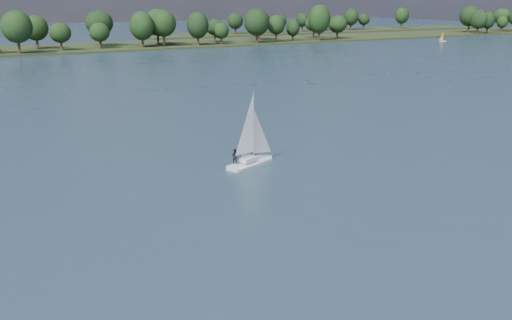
{
  "coord_description": "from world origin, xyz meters",
  "views": [
    {
      "loc": [
        -40.6,
        -14.36,
        19.04
      ],
      "look_at": [
        -12.29,
        36.15,
        2.5
      ],
      "focal_mm": 40.0,
      "sensor_mm": 36.0,
      "label": 1
    }
  ],
  "objects": [
    {
      "name": "far_shore",
      "position": [
        0.0,
        212.0,
        0.0
      ],
      "size": [
        660.0,
        40.0,
        1.5
      ],
      "primitive_type": "cube",
      "color": "black",
      "rests_on": "ground"
    },
    {
      "name": "treeline",
      "position": [
        -13.14,
        208.34,
        8.08
      ],
      "size": [
        561.85,
        74.5,
        17.82
      ],
      "color": "black",
      "rests_on": "ground"
    },
    {
      "name": "dinghy_orange",
      "position": [
        161.11,
        172.98,
        1.07
      ],
      "size": [
        3.0,
        2.44,
        4.53
      ],
      "rotation": [
        0.0,
        0.0,
        -0.55
      ],
      "color": "white",
      "rests_on": "ground"
    },
    {
      "name": "far_shore_back",
      "position": [
        160.0,
        260.0,
        0.0
      ],
      "size": [
        220.0,
        30.0,
        1.4
      ],
      "primitive_type": "cube",
      "color": "black",
      "rests_on": "ground"
    },
    {
      "name": "sailboat",
      "position": [
        -9.69,
        42.3,
        2.51
      ],
      "size": [
        7.05,
        4.31,
        8.99
      ],
      "rotation": [
        0.0,
        0.0,
        0.38
      ],
      "color": "silver",
      "rests_on": "ground"
    },
    {
      "name": "ground",
      "position": [
        0.0,
        100.0,
        0.0
      ],
      "size": [
        700.0,
        700.0,
        0.0
      ],
      "primitive_type": "plane",
      "color": "#233342",
      "rests_on": "ground"
    }
  ]
}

